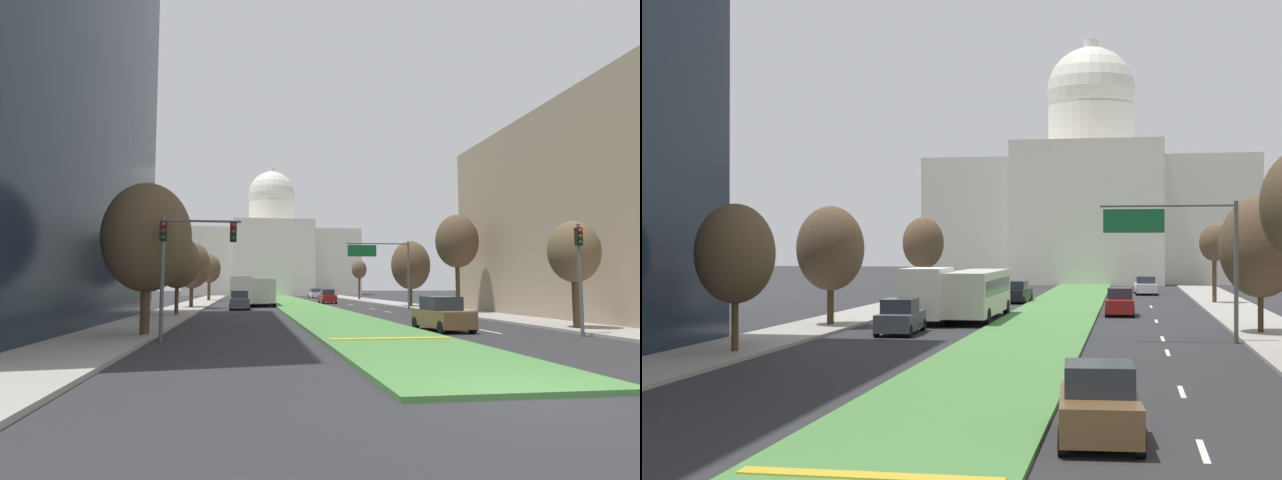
# 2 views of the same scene
# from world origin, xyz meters

# --- Properties ---
(ground_plane) EXTENTS (260.00, 260.00, 0.00)m
(ground_plane) POSITION_xyz_m (0.00, 57.02, 0.00)
(ground_plane) COLOR #2B2B2D
(grass_median) EXTENTS (5.67, 102.63, 0.14)m
(grass_median) POSITION_xyz_m (0.00, 51.32, 0.07)
(grass_median) COLOR #4C8442
(grass_median) RESTS_ON ground_plane
(median_curb_nose) EXTENTS (5.10, 0.50, 0.04)m
(median_curb_nose) POSITION_xyz_m (0.00, 10.70, 0.16)
(median_curb_nose) COLOR gold
(median_curb_nose) RESTS_ON grass_median
(lane_dashes_right) EXTENTS (0.16, 50.86, 0.01)m
(lane_dashes_right) POSITION_xyz_m (6.35, 37.29, 0.00)
(lane_dashes_right) COLOR silver
(lane_dashes_right) RESTS_ON ground_plane
(sidewalk_left) EXTENTS (4.00, 102.63, 0.15)m
(sidewalk_left) POSITION_xyz_m (-11.87, 45.62, 0.07)
(sidewalk_left) COLOR #9E9991
(sidewalk_left) RESTS_ON ground_plane
(sidewalk_right) EXTENTS (4.00, 102.63, 0.15)m
(sidewalk_right) POSITION_xyz_m (11.87, 45.62, 0.07)
(sidewalk_right) COLOR #9E9991
(sidewalk_right) RESTS_ON ground_plane
(capitol_building) EXTENTS (39.31, 27.45, 30.80)m
(capitol_building) POSITION_xyz_m (0.00, 113.13, 9.48)
(capitol_building) COLOR silver
(capitol_building) RESTS_ON ground_plane
(overhead_guide_sign) EXTENTS (6.21, 0.20, 6.50)m
(overhead_guide_sign) POSITION_xyz_m (7.22, 37.73, 4.68)
(overhead_guide_sign) COLOR #515456
(overhead_guide_sign) RESTS_ON ground_plane
(street_tree_left_mid) EXTENTS (3.27, 3.27, 6.18)m
(street_tree_left_mid) POSITION_xyz_m (-11.07, 29.67, 4.12)
(street_tree_left_mid) COLOR #4C3823
(street_tree_left_mid) RESTS_ON ground_plane
(street_tree_left_far) EXTENTS (3.72, 3.72, 6.63)m
(street_tree_left_far) POSITION_xyz_m (-11.36, 42.90, 4.29)
(street_tree_left_far) COLOR #4C3823
(street_tree_left_far) RESTS_ON ground_plane
(street_tree_right_far) EXTENTS (4.09, 4.09, 6.97)m
(street_tree_right_far) POSITION_xyz_m (11.23, 42.13, 4.41)
(street_tree_right_far) COLOR #4C3823
(street_tree_right_far) RESTS_ON ground_plane
(street_tree_left_distant) EXTENTS (3.27, 3.27, 6.71)m
(street_tree_left_distant) POSITION_xyz_m (-11.24, 65.76, 4.62)
(street_tree_left_distant) COLOR #4C3823
(street_tree_left_distant) RESTS_ON ground_plane
(street_tree_right_distant) EXTENTS (2.27, 2.27, 6.10)m
(street_tree_right_distant) POSITION_xyz_m (11.15, 66.75, 4.61)
(street_tree_right_distant) COLOR #4C3823
(street_tree_right_distant) RESTS_ON ground_plane
(sedan_lead_stopped) EXTENTS (2.07, 4.21, 1.76)m
(sedan_lead_stopped) POSITION_xyz_m (4.10, 15.38, 0.82)
(sedan_lead_stopped) COLOR brown
(sedan_lead_stopped) RESTS_ON ground_plane
(sedan_midblock) EXTENTS (2.01, 4.69, 1.80)m
(sedan_midblock) POSITION_xyz_m (-6.57, 39.52, 0.84)
(sedan_midblock) COLOR #4C5156
(sedan_midblock) RESTS_ON ground_plane
(sedan_distant) EXTENTS (1.82, 4.22, 1.76)m
(sedan_distant) POSITION_xyz_m (4.21, 53.96, 0.82)
(sedan_distant) COLOR maroon
(sedan_distant) RESTS_ON ground_plane
(sedan_far_horizon) EXTENTS (2.21, 4.77, 1.71)m
(sedan_far_horizon) POSITION_xyz_m (-3.91, 65.97, 0.80)
(sedan_far_horizon) COLOR black
(sedan_far_horizon) RESTS_ON ground_plane
(sedan_very_far) EXTENTS (2.11, 4.72, 1.66)m
(sedan_very_far) POSITION_xyz_m (6.24, 80.24, 0.78)
(sedan_very_far) COLOR silver
(sedan_very_far) RESTS_ON ground_plane
(box_truck_delivery) EXTENTS (2.40, 6.40, 3.20)m
(box_truck_delivery) POSITION_xyz_m (-6.40, 45.72, 1.68)
(box_truck_delivery) COLOR brown
(box_truck_delivery) RESTS_ON ground_plane
(city_bus) EXTENTS (2.62, 11.00, 2.95)m
(city_bus) POSITION_xyz_m (-4.10, 48.66, 1.77)
(city_bus) COLOR beige
(city_bus) RESTS_ON ground_plane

